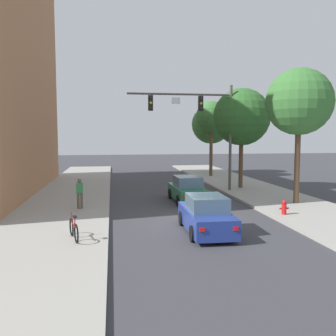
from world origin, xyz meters
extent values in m
plane|color=#38383D|center=(0.00, 0.00, 0.00)|extent=(120.00, 120.00, 0.00)
cube|color=#99968E|center=(-6.50, 0.00, 0.07)|extent=(5.00, 60.00, 0.15)
cube|color=#99968E|center=(6.50, 0.00, 0.07)|extent=(5.00, 60.00, 0.15)
cylinder|color=#514C47|center=(4.60, 8.38, 3.90)|extent=(0.20, 0.20, 7.50)
cylinder|color=#514C47|center=(0.92, 8.38, 6.95)|extent=(7.37, 0.14, 0.14)
cube|color=black|center=(2.39, 8.38, 6.33)|extent=(0.32, 0.28, 1.05)
sphere|color=#2D2823|center=(2.39, 8.23, 6.66)|extent=(0.18, 0.18, 0.18)
sphere|color=yellow|center=(2.39, 8.23, 6.33)|extent=(0.18, 0.18, 0.18)
sphere|color=#2D2823|center=(2.39, 8.23, 6.00)|extent=(0.18, 0.18, 0.18)
cube|color=black|center=(-1.15, 8.38, 6.33)|extent=(0.32, 0.28, 1.05)
sphere|color=#2D2823|center=(-1.15, 8.23, 6.66)|extent=(0.18, 0.18, 0.18)
sphere|color=yellow|center=(-1.15, 8.23, 6.33)|extent=(0.18, 0.18, 0.18)
sphere|color=#2D2823|center=(-1.15, 8.23, 6.00)|extent=(0.18, 0.18, 0.18)
cube|color=white|center=(0.62, 8.36, 6.50)|extent=(0.60, 0.03, 0.44)
cube|color=#1E663D|center=(0.77, 5.14, 0.56)|extent=(1.79, 4.23, 0.80)
cube|color=slate|center=(0.77, 4.99, 1.28)|extent=(1.54, 2.03, 0.64)
cylinder|color=black|center=(-0.07, 6.43, 0.32)|extent=(0.23, 0.64, 0.64)
cylinder|color=black|center=(1.55, 6.46, 0.32)|extent=(0.23, 0.64, 0.64)
cylinder|color=black|center=(-0.01, 3.82, 0.32)|extent=(0.23, 0.64, 0.64)
cylinder|color=black|center=(1.60, 3.86, 0.32)|extent=(0.23, 0.64, 0.64)
cube|color=red|center=(0.17, 3.01, 0.68)|extent=(0.20, 0.04, 0.14)
cube|color=red|center=(1.45, 3.04, 0.68)|extent=(0.20, 0.04, 0.14)
cube|color=navy|center=(0.09, -2.00, 0.56)|extent=(1.79, 4.24, 0.80)
cube|color=slate|center=(0.09, -2.15, 1.28)|extent=(1.54, 2.03, 0.64)
cylinder|color=black|center=(-0.69, -0.68, 0.32)|extent=(0.23, 0.64, 0.64)
cylinder|color=black|center=(0.93, -0.72, 0.32)|extent=(0.23, 0.64, 0.64)
cylinder|color=black|center=(-0.74, -3.28, 0.32)|extent=(0.23, 0.64, 0.64)
cylinder|color=black|center=(0.87, -3.32, 0.32)|extent=(0.23, 0.64, 0.64)
cube|color=red|center=(-0.59, -4.11, 0.68)|extent=(0.20, 0.04, 0.14)
cube|color=red|center=(0.68, -4.13, 0.68)|extent=(0.20, 0.04, 0.14)
cylinder|color=brown|center=(-5.66, 3.19, 0.57)|extent=(0.14, 0.14, 0.85)
cylinder|color=brown|center=(-5.48, 3.19, 0.57)|extent=(0.14, 0.14, 0.85)
cube|color=#337F47|center=(-5.57, 3.19, 1.28)|extent=(0.36, 0.22, 0.56)
sphere|color=brown|center=(-5.57, 3.19, 1.68)|extent=(0.22, 0.22, 0.22)
torus|color=black|center=(-5.44, -2.26, 0.51)|extent=(0.25, 0.71, 0.72)
torus|color=black|center=(-5.16, -3.27, 0.51)|extent=(0.25, 0.71, 0.72)
cylinder|color=maroon|center=(-5.30, -2.77, 0.73)|extent=(0.30, 0.92, 0.05)
cylinder|color=maroon|center=(-5.23, -3.02, 0.91)|extent=(0.04, 0.04, 0.35)
cylinder|color=maroon|center=(-5.41, -2.36, 0.93)|extent=(0.04, 0.04, 0.40)
cube|color=black|center=(-5.23, -3.02, 1.09)|extent=(0.18, 0.26, 0.06)
cylinder|color=red|center=(4.70, 0.13, 0.43)|extent=(0.24, 0.24, 0.55)
sphere|color=red|center=(4.70, 0.13, 0.76)|extent=(0.22, 0.22, 0.22)
cylinder|color=red|center=(4.52, 0.13, 0.45)|extent=(0.12, 0.09, 0.09)
cylinder|color=red|center=(4.88, 0.13, 0.45)|extent=(0.12, 0.09, 0.09)
cylinder|color=brown|center=(6.87, 2.97, 2.38)|extent=(0.32, 0.32, 4.45)
sphere|color=#387033|center=(6.87, 2.97, 6.04)|extent=(3.84, 3.84, 3.84)
cylinder|color=brown|center=(5.80, 9.44, 2.01)|extent=(0.32, 0.32, 3.73)
sphere|color=#2D6028|center=(5.80, 9.44, 5.48)|extent=(4.26, 4.26, 4.26)
cylinder|color=brown|center=(5.74, 17.61, 2.45)|extent=(0.32, 0.32, 4.60)
sphere|color=#387033|center=(5.74, 17.61, 5.89)|extent=(3.03, 3.03, 3.03)
cylinder|color=brown|center=(6.70, 21.09, 1.93)|extent=(0.32, 0.32, 3.56)
sphere|color=#387033|center=(6.70, 21.09, 5.27)|extent=(4.15, 4.15, 4.15)
camera|label=1|loc=(-3.82, -16.78, 4.14)|focal=38.90mm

